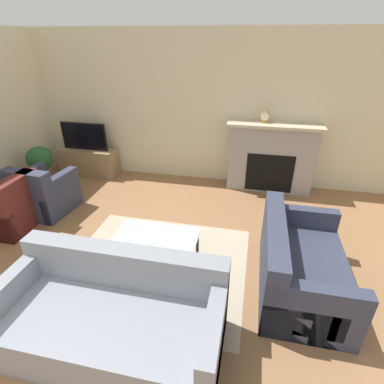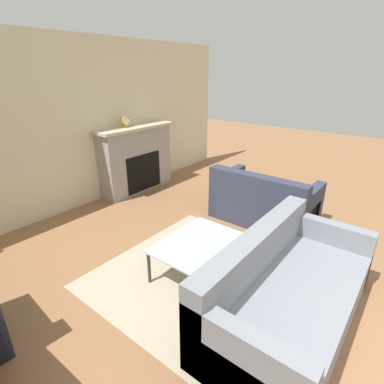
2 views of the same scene
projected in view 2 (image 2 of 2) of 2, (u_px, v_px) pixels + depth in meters
name	position (u px, v px, depth m)	size (l,w,h in m)	color
wall_back	(32.00, 132.00, 4.28)	(8.59, 0.06, 2.70)	beige
area_rug	(197.00, 272.00, 3.48)	(2.20, 1.95, 0.00)	#B7A88E
fireplace	(136.00, 157.00, 5.66)	(1.60, 0.45, 1.23)	#9E9993
couch_sectional	(286.00, 294.00, 2.73)	(2.00, 0.95, 0.82)	gray
couch_loveseat	(263.00, 203.00, 4.57)	(0.89, 1.49, 0.82)	#33384C
coffee_table	(199.00, 245.00, 3.32)	(1.00, 0.75, 0.41)	#333338
mantel_clock	(125.00, 122.00, 5.26)	(0.16, 0.07, 0.19)	#B79338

